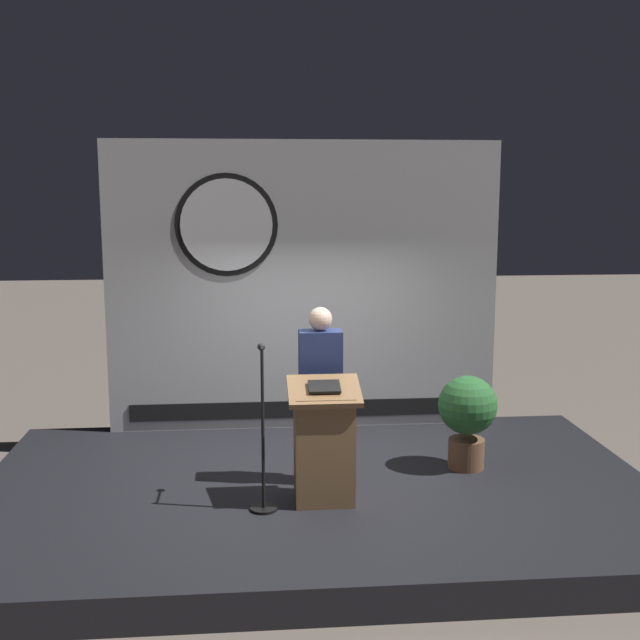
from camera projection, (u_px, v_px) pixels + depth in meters
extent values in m
plane|color=#6B6056|center=(318.00, 513.00, 7.57)|extent=(40.00, 40.00, 0.00)
cube|color=black|center=(318.00, 498.00, 7.55)|extent=(6.40, 4.00, 0.30)
cube|color=silver|center=(304.00, 287.00, 9.07)|extent=(4.49, 0.10, 3.31)
cylinder|color=black|center=(226.00, 225.00, 8.82)|extent=(1.15, 0.02, 1.15)
cylinder|color=white|center=(226.00, 225.00, 8.81)|extent=(1.03, 0.02, 1.03)
cube|color=black|center=(305.00, 409.00, 9.25)|extent=(4.04, 0.02, 0.20)
cube|color=olive|center=(324.00, 448.00, 7.02)|extent=(0.52, 0.40, 0.99)
cube|color=olive|center=(324.00, 391.00, 6.93)|extent=(0.64, 0.49, 0.20)
cube|color=black|center=(324.00, 387.00, 6.90)|extent=(0.28, 0.20, 0.08)
cylinder|color=black|center=(320.00, 441.00, 7.51)|extent=(0.26, 0.26, 0.80)
cube|color=navy|center=(320.00, 366.00, 7.38)|extent=(0.40, 0.24, 0.67)
sphere|color=beige|center=(320.00, 319.00, 7.31)|extent=(0.22, 0.22, 0.22)
cylinder|color=black|center=(264.00, 508.00, 6.90)|extent=(0.24, 0.24, 0.02)
cylinder|color=black|center=(263.00, 430.00, 6.79)|extent=(0.03, 0.03, 1.44)
cylinder|color=black|center=(262.00, 350.00, 6.83)|extent=(0.02, 0.31, 0.02)
sphere|color=#262626|center=(261.00, 347.00, 6.98)|extent=(0.07, 0.07, 0.07)
cylinder|color=brown|center=(466.00, 453.00, 7.92)|extent=(0.36, 0.36, 0.30)
sphere|color=#2D6B33|center=(468.00, 405.00, 7.84)|extent=(0.59, 0.59, 0.59)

